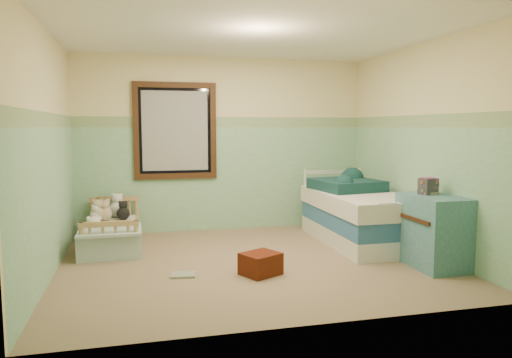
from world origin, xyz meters
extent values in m
cube|color=#896F50|center=(0.00, 0.00, -0.01)|extent=(4.20, 3.60, 0.02)
cube|color=white|center=(0.00, 0.00, 2.51)|extent=(4.20, 3.60, 0.02)
cube|color=beige|center=(0.00, 1.80, 1.25)|extent=(4.20, 0.04, 2.50)
cube|color=beige|center=(0.00, -1.80, 1.25)|extent=(4.20, 0.04, 2.50)
cube|color=beige|center=(-2.10, 0.00, 1.25)|extent=(0.04, 3.60, 2.50)
cube|color=beige|center=(2.10, 0.00, 1.25)|extent=(0.04, 3.60, 2.50)
cube|color=#78AE85|center=(0.00, 1.79, 0.75)|extent=(4.20, 0.01, 1.50)
cube|color=#4C7F56|center=(0.00, 1.79, 1.57)|extent=(4.20, 0.01, 0.15)
cube|color=black|center=(-0.70, 1.76, 1.45)|extent=(1.16, 0.06, 1.36)
cube|color=#BBBAB9|center=(-0.70, 1.77, 1.45)|extent=(0.92, 0.01, 1.12)
cube|color=#9C7045|center=(-1.56, 1.05, 0.08)|extent=(0.65, 1.31, 0.17)
cube|color=silver|center=(-1.56, 1.05, 0.23)|extent=(0.60, 1.25, 0.12)
cube|color=#76B6DD|center=(-1.56, 0.64, 0.30)|extent=(0.71, 0.65, 0.03)
sphere|color=brown|center=(-1.71, 1.55, 0.39)|extent=(0.20, 0.20, 0.20)
sphere|color=silver|center=(-1.51, 1.55, 0.40)|extent=(0.22, 0.22, 0.22)
sphere|color=tan|center=(-1.66, 1.33, 0.38)|extent=(0.18, 0.18, 0.18)
sphere|color=black|center=(-1.43, 1.33, 0.37)|extent=(0.17, 0.17, 0.17)
sphere|color=white|center=(-1.77, 1.02, 0.14)|extent=(0.28, 0.28, 0.28)
sphere|color=tan|center=(-1.75, 0.90, 0.12)|extent=(0.24, 0.24, 0.24)
cube|color=white|center=(1.55, 0.52, 0.11)|extent=(0.92, 1.83, 0.22)
cube|color=navy|center=(1.55, 0.52, 0.33)|extent=(0.92, 1.83, 0.22)
cube|color=silver|center=(1.55, 0.52, 0.55)|extent=(0.95, 1.87, 0.22)
cube|color=#133C3D|center=(1.50, 0.82, 0.73)|extent=(0.89, 0.93, 0.14)
cube|color=#386A6A|center=(1.85, -0.64, 0.39)|extent=(0.48, 0.77, 0.77)
cube|color=#4E3733|center=(1.85, -0.52, 0.86)|extent=(0.20, 0.17, 0.18)
cube|color=maroon|center=(-0.03, -0.48, 0.11)|extent=(0.46, 0.44, 0.22)
cube|color=gold|center=(-0.81, -0.34, 0.01)|extent=(0.27, 0.22, 0.02)
sphere|color=silver|center=(-1.77, 1.28, 0.36)|extent=(0.15, 0.15, 0.15)
sphere|color=tan|center=(-1.75, 1.31, 0.39)|extent=(0.19, 0.19, 0.19)
sphere|color=silver|center=(-1.66, 1.55, 0.37)|extent=(0.17, 0.17, 0.17)
camera|label=1|loc=(-1.22, -5.10, 1.50)|focal=33.61mm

